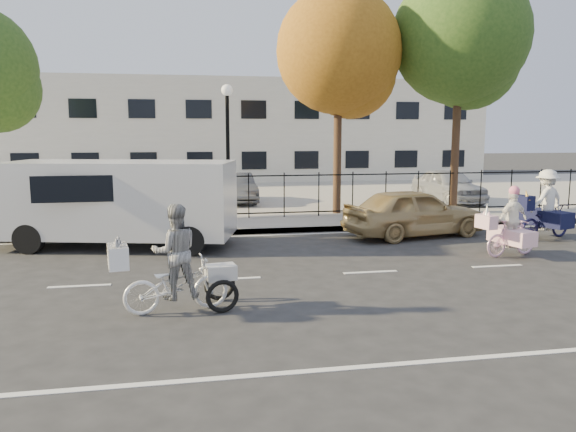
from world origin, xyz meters
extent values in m
plane|color=#333334|center=(0.00, 0.00, 0.00)|extent=(120.00, 120.00, 0.00)
cube|color=#A8A399|center=(0.00, 5.05, 0.07)|extent=(60.00, 0.10, 0.15)
cube|color=#A8A399|center=(0.00, 6.10, 0.07)|extent=(60.00, 2.20, 0.15)
cube|color=#A8A399|center=(0.00, 15.00, 0.07)|extent=(60.00, 15.60, 0.15)
cube|color=silver|center=(0.00, 25.00, 3.00)|extent=(34.00, 10.00, 6.00)
cylinder|color=black|center=(0.50, 6.80, 2.15)|extent=(0.12, 0.12, 4.00)
sphere|color=white|center=(0.50, 6.80, 4.30)|extent=(0.36, 0.36, 0.36)
cylinder|color=black|center=(-2.20, 6.80, 1.05)|extent=(0.06, 0.06, 1.80)
cylinder|color=black|center=(-1.50, 6.80, 1.05)|extent=(0.06, 0.06, 1.80)
cube|color=#59140F|center=(-1.85, 6.80, 1.65)|extent=(0.85, 0.04, 0.60)
imported|color=white|center=(-1.10, -1.92, 0.46)|extent=(1.83, 0.89, 0.92)
imported|color=silver|center=(-1.10, -1.92, 1.03)|extent=(0.87, 0.73, 1.61)
cube|color=white|center=(-2.00, -2.08, 1.02)|extent=(0.40, 0.61, 0.37)
cone|color=white|center=(-2.00, -1.95, 1.27)|extent=(0.14, 0.14, 0.18)
cone|color=white|center=(-2.00, -2.20, 1.27)|extent=(0.14, 0.14, 0.18)
torus|color=black|center=(-0.34, -2.15, 0.29)|extent=(0.58, 0.18, 0.57)
torus|color=black|center=(-0.34, -1.44, 0.29)|extent=(0.58, 0.18, 0.57)
cube|color=white|center=(-0.34, -1.80, 0.61)|extent=(0.56, 0.44, 0.26)
imported|color=#FFC2E0|center=(6.90, 0.91, 0.45)|extent=(1.55, 0.73, 0.90)
imported|color=white|center=(6.90, 0.91, 0.91)|extent=(0.89, 0.51, 1.42)
cube|color=#FFC2CF|center=(6.11, 0.74, 0.90)|extent=(0.37, 0.54, 0.32)
cone|color=white|center=(6.11, 0.74, 1.19)|extent=(0.11, 0.11, 0.29)
cube|color=#FFC2CF|center=(6.90, 0.91, 0.50)|extent=(0.73, 1.25, 0.36)
sphere|color=pink|center=(6.90, 0.91, 1.60)|extent=(0.25, 0.25, 0.25)
imported|color=#110F33|center=(9.10, 2.75, 0.49)|extent=(1.99, 1.17, 0.99)
imported|color=white|center=(9.10, 2.75, 1.10)|extent=(1.25, 0.93, 1.73)
cube|color=black|center=(8.15, 2.47, 1.10)|extent=(0.49, 0.67, 0.39)
cone|color=gold|center=(8.15, 2.67, 1.31)|extent=(0.13, 0.26, 0.35)
cone|color=gold|center=(8.15, 2.27, 1.31)|extent=(0.13, 0.26, 0.35)
cube|color=black|center=(9.10, 2.75, 0.60)|extent=(0.99, 1.54, 0.44)
cube|color=silver|center=(-2.55, 3.80, 1.28)|extent=(6.13, 3.47, 1.93)
cylinder|color=black|center=(-4.58, 2.86, 0.37)|extent=(0.79, 0.45, 0.75)
cylinder|color=black|center=(-4.58, 4.74, 0.37)|extent=(0.79, 0.45, 0.75)
cylinder|color=black|center=(-0.51, 2.86, 0.37)|extent=(0.79, 0.45, 0.75)
cylinder|color=black|center=(-0.51, 4.74, 0.37)|extent=(0.79, 0.45, 0.75)
imported|color=tan|center=(5.60, 3.80, 0.71)|extent=(4.39, 2.45, 1.41)
imported|color=black|center=(-3.82, 6.17, 0.95)|extent=(0.61, 0.42, 1.61)
imported|color=white|center=(-2.78, 11.11, 0.87)|extent=(2.62, 5.30, 1.45)
imported|color=#4F5357|center=(1.22, 11.45, 0.74)|extent=(1.41, 3.63, 1.18)
imported|color=#B3B5BC|center=(9.73, 9.98, 0.83)|extent=(1.88, 4.08, 1.35)
cylinder|color=#442D1D|center=(4.40, 7.78, 2.51)|extent=(0.28, 0.28, 5.01)
sphere|color=#9F6219|center=(4.40, 7.78, 5.73)|extent=(4.30, 4.30, 4.30)
sphere|color=#9F6219|center=(4.90, 7.98, 5.01)|extent=(3.15, 3.15, 3.15)
cylinder|color=#442D1D|center=(8.60, 7.30, 2.74)|extent=(0.28, 0.28, 5.48)
sphere|color=#385B1E|center=(8.60, 7.30, 6.26)|extent=(4.70, 4.70, 4.70)
sphere|color=#385B1E|center=(9.10, 7.50, 5.48)|extent=(3.45, 3.45, 3.45)
camera|label=1|loc=(-0.93, -11.28, 3.03)|focal=35.00mm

